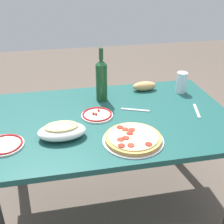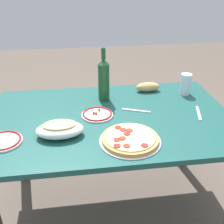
{
  "view_description": "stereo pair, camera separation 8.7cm",
  "coord_description": "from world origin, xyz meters",
  "views": [
    {
      "loc": [
        -0.28,
        -1.39,
        1.5
      ],
      "look_at": [
        0.0,
        0.0,
        0.74
      ],
      "focal_mm": 45.97,
      "sensor_mm": 36.0,
      "label": 1
    },
    {
      "loc": [
        -0.2,
        -1.41,
        1.5
      ],
      "look_at": [
        0.0,
        0.0,
        0.74
      ],
      "focal_mm": 45.97,
      "sensor_mm": 36.0,
      "label": 2
    }
  ],
  "objects": [
    {
      "name": "side_plate_far",
      "position": [
        -0.56,
        -0.18,
        0.71
      ],
      "size": [
        0.18,
        0.18,
        0.02
      ],
      "color": "white",
      "rests_on": "dining_table"
    },
    {
      "name": "side_plate_near",
      "position": [
        -0.08,
        0.02,
        0.71
      ],
      "size": [
        0.18,
        0.18,
        0.02
      ],
      "color": "white",
      "rests_on": "dining_table"
    },
    {
      "name": "fork_left",
      "position": [
        0.15,
        0.05,
        0.71
      ],
      "size": [
        0.16,
        0.08,
        0.0
      ],
      "primitive_type": "cube",
      "rotation": [
        0.0,
        0.0,
        5.9
      ],
      "color": "#B7B7BC",
      "rests_on": "dining_table"
    },
    {
      "name": "baked_pasta_dish",
      "position": [
        -0.29,
        -0.16,
        0.75
      ],
      "size": [
        0.24,
        0.15,
        0.08
      ],
      "color": "white",
      "rests_on": "dining_table"
    },
    {
      "name": "water_glass",
      "position": [
        0.52,
        0.24,
        0.77
      ],
      "size": [
        0.07,
        0.07,
        0.14
      ],
      "primitive_type": "cylinder",
      "color": "silver",
      "rests_on": "dining_table"
    },
    {
      "name": "wine_bottle",
      "position": [
        -0.02,
        0.23,
        0.84
      ],
      "size": [
        0.07,
        0.07,
        0.33
      ],
      "color": "#194723",
      "rests_on": "dining_table"
    },
    {
      "name": "dining_table",
      "position": [
        0.0,
        0.0,
        0.6
      ],
      "size": [
        1.37,
        0.88,
        0.71
      ],
      "color": "#194C47",
      "rests_on": "ground"
    },
    {
      "name": "ground_plane",
      "position": [
        0.0,
        0.0,
        0.0
      ],
      "size": [
        8.0,
        8.0,
        0.0
      ],
      "primitive_type": "plane",
      "color": "brown",
      "rests_on": "ground"
    },
    {
      "name": "bread_loaf",
      "position": [
        0.29,
        0.32,
        0.74
      ],
      "size": [
        0.16,
        0.07,
        0.06
      ],
      "primitive_type": "ellipsoid",
      "color": "tan",
      "rests_on": "dining_table"
    },
    {
      "name": "fork_right",
      "position": [
        0.5,
        -0.03,
        0.71
      ],
      "size": [
        0.06,
        0.17,
        0.0
      ],
      "primitive_type": "cube",
      "rotation": [
        0.0,
        0.0,
        4.44
      ],
      "color": "#B7B7BC",
      "rests_on": "dining_table"
    },
    {
      "name": "pepperoni_pizza",
      "position": [
        0.05,
        -0.26,
        0.72
      ],
      "size": [
        0.3,
        0.3,
        0.03
      ],
      "color": "#B7B7BC",
      "rests_on": "dining_table"
    }
  ]
}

